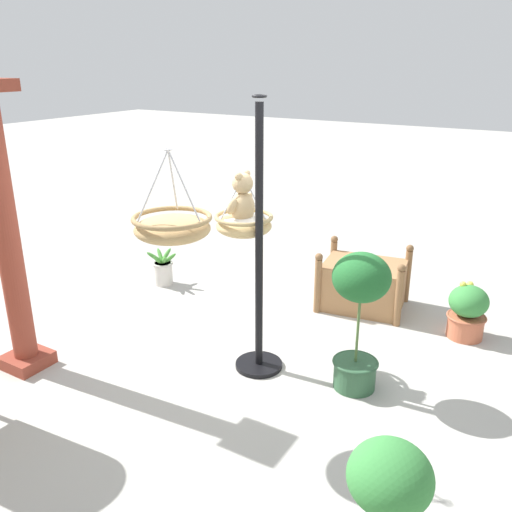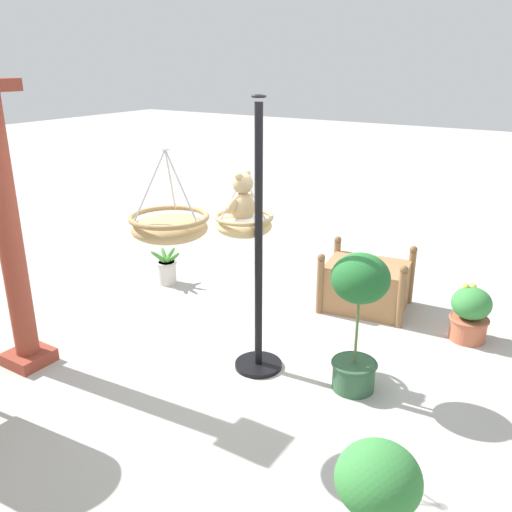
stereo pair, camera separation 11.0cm
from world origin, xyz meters
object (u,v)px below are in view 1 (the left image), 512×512
teddy_bear (241,201)px  potted_plant_flowering_red (163,270)px  hanging_basket_left_high (172,227)px  hanging_basket_with_teddy (244,224)px  display_pole_central (259,292)px  greenhouse_pillar_right (8,241)px  potted_plant_fern_front (386,512)px  potted_plant_small_succulent (359,307)px  wooden_planter_box (363,283)px  potted_plant_tall_leafy (467,311)px

teddy_bear → potted_plant_flowering_red: (0.93, 1.79, -1.33)m
teddy_bear → hanging_basket_left_high: size_ratio=0.73×
hanging_basket_with_teddy → hanging_basket_left_high: bearing=-174.5°
display_pole_central → greenhouse_pillar_right: bearing=120.6°
hanging_basket_left_high → potted_plant_flowering_red: 3.14m
potted_plant_fern_front → potted_plant_small_succulent: 2.02m
wooden_planter_box → potted_plant_small_succulent: size_ratio=0.86×
hanging_basket_left_high → hanging_basket_with_teddy: bearing=5.5°
display_pole_central → greenhouse_pillar_right: size_ratio=0.95×
greenhouse_pillar_right → potted_plant_flowering_red: (2.19, 0.19, -1.04)m
hanging_basket_left_high → potted_plant_fern_front: hanging_basket_left_high is taller
hanging_basket_left_high → potted_plant_small_succulent: (1.12, -1.03, -0.83)m
hanging_basket_with_teddy → teddy_bear: 0.21m
hanging_basket_with_teddy → potted_plant_flowering_red: (0.93, 1.82, -1.12)m
greenhouse_pillar_right → potted_plant_small_succulent: (1.26, -2.77, -0.47)m
teddy_bear → greenhouse_pillar_right: greenhouse_pillar_right is taller
potted_plant_tall_leafy → greenhouse_pillar_right: bearing=128.5°
display_pole_central → wooden_planter_box: (1.76, -0.35, -0.48)m
greenhouse_pillar_right → potted_plant_tall_leafy: bearing=-51.5°
hanging_basket_with_teddy → teddy_bear: (0.00, 0.02, 0.21)m
potted_plant_flowering_red → teddy_bear: bearing=-117.4°
display_pole_central → hanging_basket_left_high: size_ratio=3.75×
hanging_basket_with_teddy → teddy_bear: bearing=90.0°
greenhouse_pillar_right → teddy_bear: bearing=-51.9°
greenhouse_pillar_right → hanging_basket_with_teddy: bearing=-52.3°
potted_plant_flowering_red → wooden_planter_box: bearing=-74.3°
wooden_planter_box → potted_plant_fern_front: potted_plant_fern_front is taller
potted_plant_fern_front → potted_plant_flowering_red: bearing=54.1°
hanging_basket_left_high → potted_plant_tall_leafy: hanging_basket_left_high is taller
display_pole_central → hanging_basket_with_teddy: bearing=59.0°
teddy_bear → potted_plant_flowering_red: bearing=62.6°
hanging_basket_left_high → potted_plant_tall_leafy: (2.58, -1.68, -1.31)m
greenhouse_pillar_right → potted_plant_small_succulent: 3.08m
potted_plant_fern_front → potted_plant_small_succulent: potted_plant_small_succulent is taller
potted_plant_fern_front → wooden_planter_box: bearing=21.9°
potted_plant_flowering_red → potted_plant_tall_leafy: 3.64m
hanging_basket_left_high → potted_plant_flowering_red: bearing=43.2°
teddy_bear → hanging_basket_left_high: bearing=-173.3°
wooden_planter_box → potted_plant_small_succulent: potted_plant_small_succulent is taller
wooden_planter_box → potted_plant_fern_front: bearing=-158.1°
potted_plant_small_succulent → hanging_basket_with_teddy: bearing=89.8°
hanging_basket_with_teddy → potted_plant_fern_front: hanging_basket_with_teddy is taller
hanging_basket_left_high → greenhouse_pillar_right: bearing=94.7°
potted_plant_fern_front → potted_plant_flowering_red: potted_plant_fern_front is taller
display_pole_central → potted_plant_tall_leafy: size_ratio=4.12×
hanging_basket_with_teddy → greenhouse_pillar_right: greenhouse_pillar_right is taller
teddy_bear → hanging_basket_left_high: (-1.12, -0.13, 0.07)m
wooden_planter_box → potted_plant_small_succulent: bearing=-161.6°
teddy_bear → potted_plant_flowering_red: 2.42m
greenhouse_pillar_right → potted_plant_tall_leafy: 4.46m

